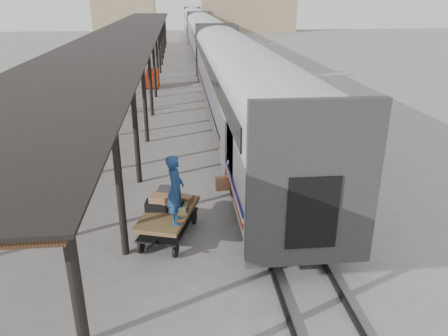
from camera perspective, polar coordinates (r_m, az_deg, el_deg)
The scene contains 11 objects.
ground at distance 14.24m, azimuth -6.42°, elevation -6.36°, with size 160.00×160.00×0.00m, color slate.
train at distance 46.63m, azimuth -2.41°, elevation 16.78°, with size 3.45×76.01×4.01m.
canopy at distance 36.86m, azimuth -12.17°, elevation 17.09°, with size 4.90×64.30×4.15m.
rails at distance 47.13m, azimuth -2.37°, elevation 13.61°, with size 1.54×150.00×0.12m.
building_far at distance 91.65m, azimuth 2.88°, elevation 19.99°, with size 18.00×10.00×8.00m, color tan.
building_left at distance 95.21m, azimuth -12.80°, elevation 18.98°, with size 12.00×8.00×6.00m, color tan.
baggage_cart at distance 12.83m, azimuth -7.27°, elevation -6.46°, with size 1.92×2.67×0.86m.
suitcase_stack at distance 12.94m, azimuth -7.52°, elevation -4.18°, with size 1.44×1.15×0.57m.
luggage_tug at distance 34.53m, azimuth -9.31°, elevation 11.35°, with size 1.00×1.59×1.38m.
porter at distance 11.72m, azimuth -6.36°, elevation -2.82°, with size 0.71×0.46×1.94m, color navy.
pedestrian at distance 26.67m, azimuth -14.71°, elevation 8.27°, with size 0.93×0.39×1.59m, color black.
Camera 1 is at (0.29, -12.58, 6.66)m, focal length 35.00 mm.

